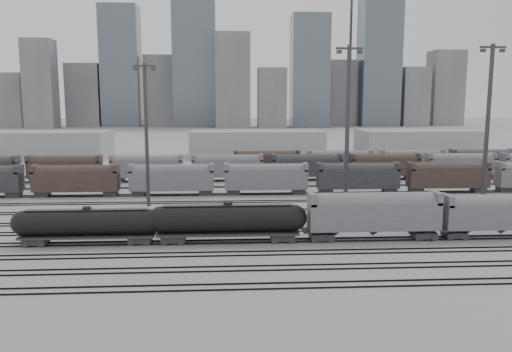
{
  "coord_description": "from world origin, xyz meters",
  "views": [
    {
      "loc": [
        0.94,
        -57.51,
        16.8
      ],
      "look_at": [
        5.93,
        27.94,
        4.0
      ],
      "focal_mm": 35.0,
      "sensor_mm": 36.0,
      "label": 1
    }
  ],
  "objects": [
    {
      "name": "light_mast_b",
      "position": [
        -11.87,
        22.84,
        12.07
      ],
      "size": [
        3.64,
        0.58,
        22.76
      ],
      "color": "#37373A",
      "rests_on": "ground"
    },
    {
      "name": "light_mast_c",
      "position": [
        18.63,
        14.97,
        13.19
      ],
      "size": [
        3.98,
        0.64,
        24.86
      ],
      "color": "#37373A",
      "rests_on": "ground"
    },
    {
      "name": "warehouse_right",
      "position": [
        60.0,
        95.0,
        4.0
      ],
      "size": [
        35.0,
        18.0,
        8.0
      ],
      "primitive_type": "cube",
      "color": "#ABABAE",
      "rests_on": "ground"
    },
    {
      "name": "hopper_car_a",
      "position": [
        18.74,
        1.0,
        3.55
      ],
      "size": [
        16.04,
        3.19,
        5.74
      ],
      "color": "#262629",
      "rests_on": "ground"
    },
    {
      "name": "skyline",
      "position": [
        10.84,
        280.0,
        34.73
      ],
      "size": [
        316.0,
        22.4,
        95.0
      ],
      "color": "gray",
      "rests_on": "ground"
    },
    {
      "name": "bg_string_far",
      "position": [
        35.5,
        56.0,
        2.8
      ],
      "size": [
        66.0,
        3.0,
        5.6
      ],
      "color": "#48342E",
      "rests_on": "ground"
    },
    {
      "name": "tank_car_b",
      "position": [
        0.99,
        1.0,
        2.72
      ],
      "size": [
        19.06,
        3.18,
        4.71
      ],
      "color": "#262629",
      "rests_on": "ground"
    },
    {
      "name": "crane_right",
      "position": [
        91.26,
        305.0,
        57.39
      ],
      "size": [
        42.0,
        1.8,
        100.0
      ],
      "color": "#37373A",
      "rests_on": "ground"
    },
    {
      "name": "light_mast_d",
      "position": [
        42.01,
        19.09,
        13.59
      ],
      "size": [
        4.1,
        0.66,
        25.62
      ],
      "color": "#37373A",
      "rests_on": "ground"
    },
    {
      "name": "crane_left",
      "position": [
        -28.74,
        305.0,
        57.39
      ],
      "size": [
        42.0,
        1.8,
        100.0
      ],
      "color": "#37373A",
      "rests_on": "ground"
    },
    {
      "name": "bg_string_mid",
      "position": [
        18.0,
        48.0,
        2.8
      ],
      "size": [
        151.0,
        3.0,
        5.6
      ],
      "color": "#262629",
      "rests_on": "ground"
    },
    {
      "name": "hopper_car_b",
      "position": [
        34.92,
        1.0,
        3.29
      ],
      "size": [
        14.88,
        2.96,
        5.32
      ],
      "color": "#262629",
      "rests_on": "ground"
    },
    {
      "name": "warehouse_left",
      "position": [
        -60.0,
        95.0,
        4.0
      ],
      "size": [
        50.0,
        18.0,
        8.0
      ],
      "primitive_type": "cube",
      "color": "#ABABAE",
      "rests_on": "ground"
    },
    {
      "name": "ground",
      "position": [
        0.0,
        0.0,
        0.0
      ],
      "size": [
        900.0,
        900.0,
        0.0
      ],
      "primitive_type": "plane",
      "color": "#BABABF",
      "rests_on": "ground"
    },
    {
      "name": "tank_car_a",
      "position": [
        -15.61,
        1.0,
        2.52
      ],
      "size": [
        17.64,
        2.94,
        4.36
      ],
      "color": "#262629",
      "rests_on": "ground"
    },
    {
      "name": "warehouse_mid",
      "position": [
        10.0,
        95.0,
        4.0
      ],
      "size": [
        40.0,
        18.0,
        8.0
      ],
      "primitive_type": "cube",
      "color": "#ABABAE",
      "rests_on": "ground"
    },
    {
      "name": "bg_string_near",
      "position": [
        8.0,
        32.0,
        2.8
      ],
      "size": [
        151.0,
        3.0,
        5.6
      ],
      "color": "gray",
      "rests_on": "ground"
    },
    {
      "name": "tracks",
      "position": [
        0.0,
        17.5,
        0.08
      ],
      "size": [
        220.0,
        71.5,
        0.16
      ],
      "color": "black",
      "rests_on": "ground"
    }
  ]
}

